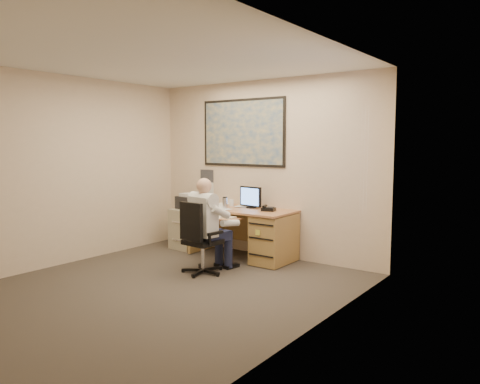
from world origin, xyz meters
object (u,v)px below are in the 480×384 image
Objects in this scene: desk at (262,231)px; office_chair at (201,253)px; person at (204,226)px; filing_cabinet at (190,225)px.

office_chair is (-0.26, -1.07, -0.15)m from desk.
person is (-0.00, 0.08, 0.35)m from office_chair.
filing_cabinet is 1.56m from person.
desk reaches higher than filing_cabinet.
person is at bearing -104.94° from desk.
filing_cabinet is at bearing 148.38° from person.
office_chair is at bearing -103.74° from desk.
desk is 1.05m from person.
desk is at bearing 84.12° from person.
office_chair is (1.17, -1.08, -0.11)m from filing_cabinet.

